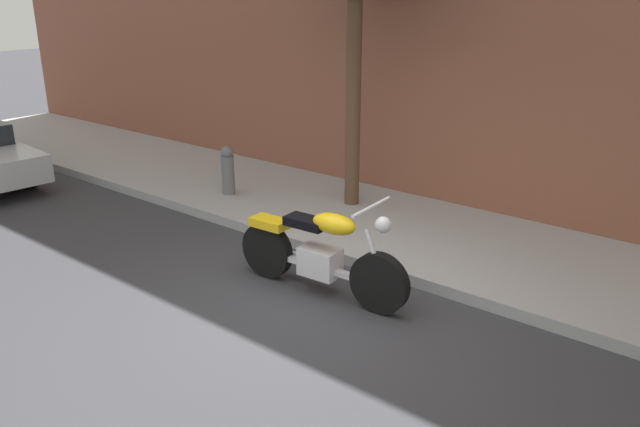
{
  "coord_description": "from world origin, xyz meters",
  "views": [
    {
      "loc": [
        3.86,
        -4.43,
        3.23
      ],
      "look_at": [
        -0.09,
        0.51,
        0.94
      ],
      "focal_mm": 35.57,
      "sensor_mm": 36.0,
      "label": 1
    }
  ],
  "objects": [
    {
      "name": "motorcycle",
      "position": [
        -0.09,
        0.51,
        0.47
      ],
      "size": [
        2.16,
        0.7,
        1.16
      ],
      "color": "black",
      "rests_on": "ground"
    },
    {
      "name": "sidewalk",
      "position": [
        0.0,
        2.56,
        0.07
      ],
      "size": [
        23.36,
        2.57,
        0.14
      ],
      "primitive_type": "cube",
      "color": "#A5A5A5",
      "rests_on": "ground"
    },
    {
      "name": "ground_plane",
      "position": [
        0.0,
        0.0,
        0.0
      ],
      "size": [
        60.0,
        60.0,
        0.0
      ],
      "primitive_type": "plane",
      "color": "#38383D"
    },
    {
      "name": "fire_hydrant",
      "position": [
        -3.17,
        2.07,
        0.46
      ],
      "size": [
        0.2,
        0.2,
        0.91
      ],
      "color": "slate",
      "rests_on": "ground"
    }
  ]
}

